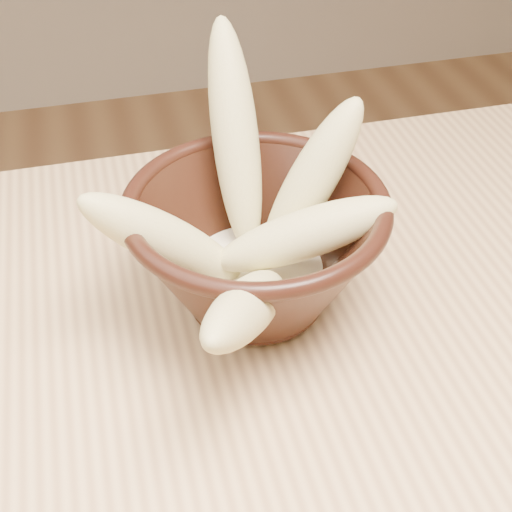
{
  "coord_description": "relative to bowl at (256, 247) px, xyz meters",
  "views": [
    {
      "loc": [
        0.12,
        -0.26,
        1.15
      ],
      "look_at": [
        0.22,
        0.14,
        0.8
      ],
      "focal_mm": 50.0,
      "sensor_mm": 36.0,
      "label": 1
    }
  ],
  "objects": [
    {
      "name": "banana_across",
      "position": [
        0.03,
        -0.02,
        0.02
      ],
      "size": [
        0.15,
        0.06,
        0.08
      ],
      "primitive_type": "ellipsoid",
      "rotation": [
        1.22,
        0.0,
        1.39
      ],
      "color": "tan",
      "rests_on": "bowl"
    },
    {
      "name": "banana_left",
      "position": [
        -0.07,
        -0.0,
        0.02
      ],
      "size": [
        0.13,
        0.04,
        0.12
      ],
      "primitive_type": "ellipsoid",
      "rotation": [
        0.87,
        0.0,
        -1.57
      ],
      "color": "tan",
      "rests_on": "bowl"
    },
    {
      "name": "milk_puddle",
      "position": [
        0.0,
        0.0,
        -0.03
      ],
      "size": [
        0.11,
        0.11,
        0.02
      ],
      "primitive_type": "cylinder",
      "color": "beige",
      "rests_on": "bowl"
    },
    {
      "name": "banana_front",
      "position": [
        -0.03,
        -0.08,
        0.02
      ],
      "size": [
        0.11,
        0.16,
        0.11
      ],
      "primitive_type": "ellipsoid",
      "rotation": [
        1.08,
        0.0,
        -0.53
      ],
      "color": "tan",
      "rests_on": "bowl"
    },
    {
      "name": "banana_upright",
      "position": [
        0.0,
        0.07,
        0.06
      ],
      "size": [
        0.04,
        0.13,
        0.17
      ],
      "primitive_type": "ellipsoid",
      "rotation": [
        0.55,
        0.0,
        3.11
      ],
      "color": "tan",
      "rests_on": "bowl"
    },
    {
      "name": "banana_right",
      "position": [
        0.05,
        0.02,
        0.04
      ],
      "size": [
        0.11,
        0.06,
        0.14
      ],
      "primitive_type": "ellipsoid",
      "rotation": [
        0.56,
        0.0,
        1.84
      ],
      "color": "tan",
      "rests_on": "bowl"
    },
    {
      "name": "bowl",
      "position": [
        0.0,
        0.0,
        0.0
      ],
      "size": [
        0.2,
        0.2,
        0.11
      ],
      "rotation": [
        0.0,
        0.0,
        0.11
      ],
      "color": "black",
      "rests_on": "table"
    }
  ]
}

